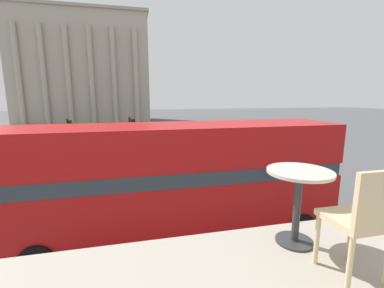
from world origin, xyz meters
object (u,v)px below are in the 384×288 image
at_px(double_decker_bus, 178,176).
at_px(car_maroon, 191,140).
at_px(plaza_building_left, 85,69).
at_px(pedestrian_white, 141,140).
at_px(car_navy, 78,164).
at_px(pedestrian_yellow, 55,140).
at_px(cafe_chair_0, 362,217).
at_px(traffic_light_near, 132,143).
at_px(pedestrian_red, 298,155).
at_px(cafe_dining_table, 298,190).
at_px(traffic_light_mid, 70,136).

height_order(double_decker_bus, car_maroon, double_decker_bus).
xyz_separation_m(plaza_building_left, pedestrian_white, (9.47, -31.35, -9.36)).
distance_m(car_navy, pedestrian_yellow, 9.05).
bearing_deg(car_navy, car_maroon, -57.62).
relative_size(cafe_chair_0, car_maroon, 0.22).
bearing_deg(pedestrian_yellow, traffic_light_near, -141.09).
bearing_deg(pedestrian_red, cafe_chair_0, 73.13).
xyz_separation_m(cafe_dining_table, pedestrian_red, (9.61, 13.17, -3.10)).
bearing_deg(double_decker_bus, pedestrian_white, 98.70).
xyz_separation_m(plaza_building_left, car_navy, (5.14, -38.37, -9.62)).
relative_size(cafe_chair_0, traffic_light_mid, 0.26).
xyz_separation_m(cafe_chair_0, traffic_light_near, (-1.72, 12.45, -1.55)).
height_order(cafe_dining_table, pedestrian_yellow, cafe_dining_table).
relative_size(car_maroon, pedestrian_yellow, 2.40).
relative_size(car_navy, pedestrian_white, 2.51).
bearing_deg(cafe_chair_0, pedestrian_white, 98.64).
xyz_separation_m(traffic_light_near, traffic_light_mid, (-4.29, 5.50, -0.28)).
bearing_deg(pedestrian_yellow, car_maroon, -86.41).
relative_size(cafe_chair_0, traffic_light_near, 0.23).
bearing_deg(traffic_light_mid, cafe_chair_0, -71.50).
bearing_deg(car_maroon, plaza_building_left, -4.17).
bearing_deg(car_maroon, car_navy, 99.10).
bearing_deg(double_decker_bus, car_maroon, 81.59).
bearing_deg(traffic_light_mid, traffic_light_near, -52.05).
xyz_separation_m(plaza_building_left, car_maroon, (14.41, -31.10, -9.62)).
xyz_separation_m(cafe_dining_table, car_navy, (-5.08, 15.42, -3.44)).
bearing_deg(car_maroon, pedestrian_red, -179.39).
relative_size(double_decker_bus, pedestrian_yellow, 6.41).
relative_size(double_decker_bus, car_navy, 2.67).
height_order(double_decker_bus, cafe_chair_0, cafe_chair_0).
bearing_deg(double_decker_bus, car_navy, 125.45).
bearing_deg(car_navy, plaza_building_left, 1.89).
height_order(plaza_building_left, pedestrian_white, plaza_building_left).
xyz_separation_m(plaza_building_left, traffic_light_near, (8.65, -41.91, -7.75)).
bearing_deg(pedestrian_yellow, cafe_chair_0, -151.91).
height_order(double_decker_bus, cafe_dining_table, cafe_dining_table).
xyz_separation_m(double_decker_bus, pedestrian_red, (9.66, 6.73, -1.23)).
relative_size(cafe_dining_table, car_maroon, 0.17).
height_order(double_decker_bus, traffic_light_mid, double_decker_bus).
distance_m(double_decker_bus, plaza_building_left, 49.10).
bearing_deg(cafe_dining_table, pedestrian_red, 53.89).
bearing_deg(pedestrian_red, car_maroon, -42.67).
bearing_deg(cafe_dining_table, traffic_light_near, 97.54).
relative_size(car_navy, pedestrian_red, 2.33).
height_order(traffic_light_near, car_maroon, traffic_light_near).
distance_m(traffic_light_mid, car_maroon, 11.48).
bearing_deg(cafe_chair_0, cafe_dining_table, 110.67).
xyz_separation_m(car_navy, pedestrian_yellow, (-3.51, 8.33, 0.31)).
relative_size(cafe_dining_table, plaza_building_left, 0.03).
xyz_separation_m(cafe_chair_0, car_maroon, (4.04, 23.26, -3.42)).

